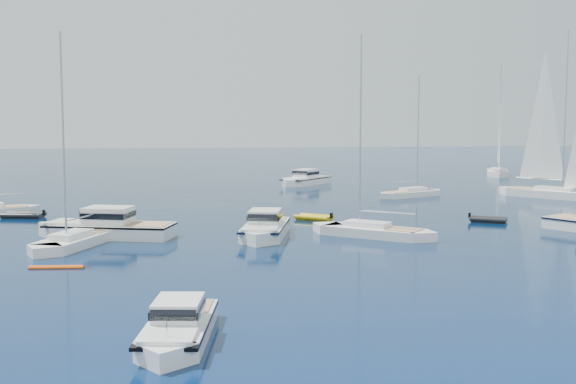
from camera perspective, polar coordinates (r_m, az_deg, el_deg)
ground at (r=41.16m, az=10.17°, el=-6.32°), size 400.00×400.00×0.00m
motor_cruiser_near at (r=28.29m, az=-8.95°, el=-11.87°), size 3.61×8.17×2.07m
motor_cruiser_left at (r=52.33m, az=-1.91°, el=-3.66°), size 5.26×10.21×2.57m
motor_cruiser_centre at (r=53.77m, az=-14.62°, el=-3.59°), size 11.60×6.39×2.91m
motor_cruiser_distant at (r=95.83m, az=1.39°, el=0.60°), size 9.21×9.94×2.73m
sailboat_fore at (r=50.53m, az=-17.00°, el=-4.25°), size 6.33×10.46×15.02m
sailboat_mid_r at (r=52.83m, az=6.89°, el=-3.61°), size 9.93×8.83×15.55m
sailboat_centre at (r=81.58m, az=9.99°, el=-0.38°), size 9.96×6.71×14.49m
sailboat_sails_r at (r=84.88m, az=20.64°, el=-0.43°), size 10.68×12.56×19.35m
sailboat_sails_far at (r=117.77m, az=16.75°, el=1.31°), size 7.88×12.69×18.26m
tender_yellow at (r=61.15m, az=2.12°, el=-2.31°), size 3.83×3.56×0.95m
tender_grey_near at (r=62.23m, az=16.04°, el=-2.39°), size 3.65×3.16×0.95m
tender_grey_far at (r=66.92m, az=-20.82°, el=-1.98°), size 4.25×2.92×0.95m
kayak_orange at (r=43.32m, az=-18.36°, el=-5.92°), size 3.19×0.86×0.30m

